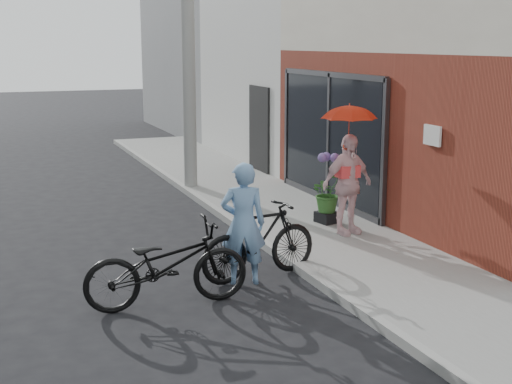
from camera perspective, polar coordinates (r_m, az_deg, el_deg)
ground at (r=9.72m, az=-1.47°, el=-7.20°), size 80.00×80.00×0.00m
sidewalk at (r=12.25m, az=4.58°, el=-2.87°), size 2.20×24.00×0.12m
curb at (r=11.80m, az=-0.50°, el=-3.41°), size 0.12×24.00×0.12m
plaster_building at (r=20.43m, az=9.14°, el=12.69°), size 8.00×6.00×7.00m
east_building_far at (r=26.71m, az=1.34°, el=12.63°), size 8.00×8.00×7.00m
utility_pole at (r=15.23m, az=-5.47°, el=13.08°), size 0.28×0.28×7.00m
officer at (r=9.44m, az=-1.03°, el=-2.53°), size 0.69×0.55×1.65m
bike_left at (r=8.76m, az=-7.16°, el=-5.79°), size 2.04×0.77×1.06m
bike_right at (r=9.71m, az=0.28°, el=-3.88°), size 1.85×0.82×1.07m
kimono_woman at (r=11.53m, az=7.32°, el=0.60°), size 1.01×0.57×1.63m
parasol at (r=11.36m, az=7.48°, el=6.47°), size 0.84×0.84×0.74m
planter at (r=12.38m, az=5.76°, el=-2.01°), size 0.42×0.42×0.18m
potted_plant at (r=12.28m, az=5.80°, el=-0.06°), size 0.61×0.53×0.68m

